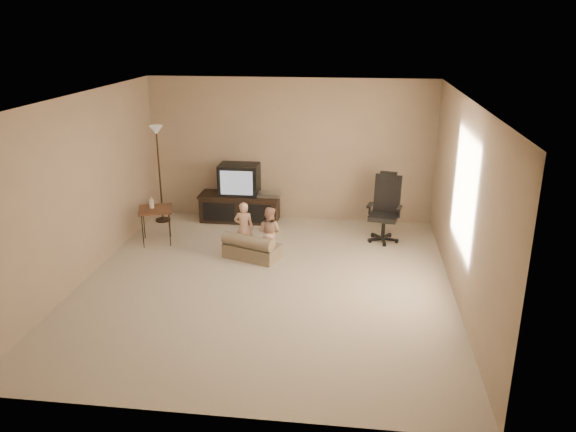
{
  "coord_description": "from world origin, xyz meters",
  "views": [
    {
      "loc": [
        1.17,
        -6.84,
        3.37
      ],
      "look_at": [
        0.23,
        0.6,
        0.78
      ],
      "focal_mm": 35.0,
      "sensor_mm": 36.0,
      "label": 1
    }
  ],
  "objects_px": {
    "tv_stand": "(240,198)",
    "child_sofa": "(251,248)",
    "toddler_right": "(269,232)",
    "side_table": "(155,210)",
    "toddler_left": "(244,228)",
    "floor_lamp": "(158,152)",
    "office_chair": "(385,217)"
  },
  "relations": [
    {
      "from": "office_chair",
      "to": "child_sofa",
      "type": "distance_m",
      "value": 2.26
    },
    {
      "from": "toddler_left",
      "to": "side_table",
      "type": "bearing_deg",
      "value": -12.37
    },
    {
      "from": "tv_stand",
      "to": "child_sofa",
      "type": "xyz_separation_m",
      "value": [
        0.51,
        -1.66,
        -0.27
      ]
    },
    {
      "from": "side_table",
      "to": "child_sofa",
      "type": "bearing_deg",
      "value": -15.68
    },
    {
      "from": "floor_lamp",
      "to": "child_sofa",
      "type": "xyz_separation_m",
      "value": [
        1.9,
        -1.47,
        -1.09
      ]
    },
    {
      "from": "tv_stand",
      "to": "floor_lamp",
      "type": "relative_size",
      "value": 0.84
    },
    {
      "from": "floor_lamp",
      "to": "toddler_left",
      "type": "xyz_separation_m",
      "value": [
        1.75,
        -1.3,
        -0.84
      ]
    },
    {
      "from": "floor_lamp",
      "to": "toddler_right",
      "type": "distance_m",
      "value": 2.69
    },
    {
      "from": "side_table",
      "to": "toddler_left",
      "type": "distance_m",
      "value": 1.53
    },
    {
      "from": "tv_stand",
      "to": "child_sofa",
      "type": "bearing_deg",
      "value": -73.16
    },
    {
      "from": "child_sofa",
      "to": "toddler_right",
      "type": "xyz_separation_m",
      "value": [
        0.26,
        0.11,
        0.23
      ]
    },
    {
      "from": "toddler_left",
      "to": "tv_stand",
      "type": "bearing_deg",
      "value": -77.6
    },
    {
      "from": "floor_lamp",
      "to": "toddler_right",
      "type": "height_order",
      "value": "floor_lamp"
    },
    {
      "from": "side_table",
      "to": "child_sofa",
      "type": "relative_size",
      "value": 0.84
    },
    {
      "from": "toddler_right",
      "to": "office_chair",
      "type": "bearing_deg",
      "value": -134.63
    },
    {
      "from": "tv_stand",
      "to": "toddler_right",
      "type": "xyz_separation_m",
      "value": [
        0.77,
        -1.56,
        -0.03
      ]
    },
    {
      "from": "tv_stand",
      "to": "floor_lamp",
      "type": "distance_m",
      "value": 1.62
    },
    {
      "from": "office_chair",
      "to": "tv_stand",
      "type": "bearing_deg",
      "value": 178.63
    },
    {
      "from": "floor_lamp",
      "to": "child_sofa",
      "type": "bearing_deg",
      "value": -37.82
    },
    {
      "from": "side_table",
      "to": "toddler_left",
      "type": "bearing_deg",
      "value": -10.74
    },
    {
      "from": "office_chair",
      "to": "floor_lamp",
      "type": "height_order",
      "value": "floor_lamp"
    },
    {
      "from": "side_table",
      "to": "toddler_right",
      "type": "bearing_deg",
      "value": -10.58
    },
    {
      "from": "side_table",
      "to": "toddler_left",
      "type": "xyz_separation_m",
      "value": [
        1.5,
        -0.28,
        -0.14
      ]
    },
    {
      "from": "floor_lamp",
      "to": "toddler_left",
      "type": "bearing_deg",
      "value": -36.45
    },
    {
      "from": "tv_stand",
      "to": "child_sofa",
      "type": "distance_m",
      "value": 1.76
    },
    {
      "from": "office_chair",
      "to": "child_sofa",
      "type": "xyz_separation_m",
      "value": [
        -2.0,
        -1.02,
        -0.24
      ]
    },
    {
      "from": "tv_stand",
      "to": "toddler_left",
      "type": "relative_size",
      "value": 1.75
    },
    {
      "from": "floor_lamp",
      "to": "side_table",
      "type": "bearing_deg",
      "value": -75.73
    },
    {
      "from": "tv_stand",
      "to": "toddler_left",
      "type": "distance_m",
      "value": 1.53
    },
    {
      "from": "office_chair",
      "to": "floor_lamp",
      "type": "bearing_deg",
      "value": -173.62
    },
    {
      "from": "toddler_left",
      "to": "toddler_right",
      "type": "bearing_deg",
      "value": 168.39
    },
    {
      "from": "toddler_right",
      "to": "floor_lamp",
      "type": "bearing_deg",
      "value": -14.68
    }
  ]
}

